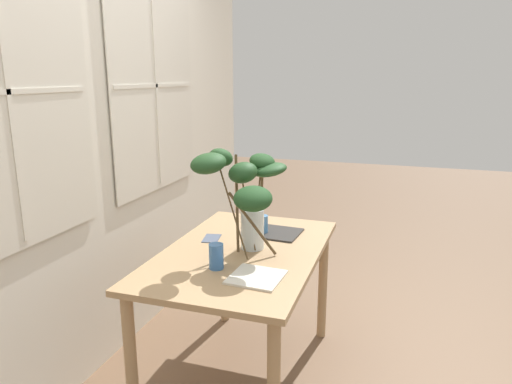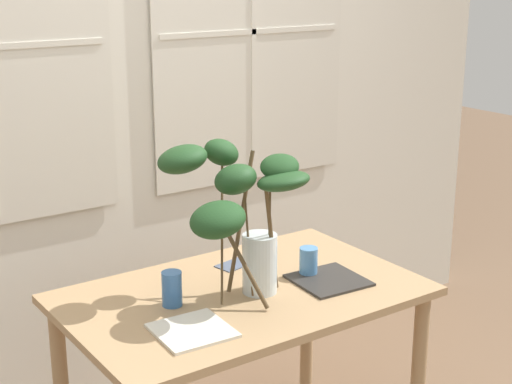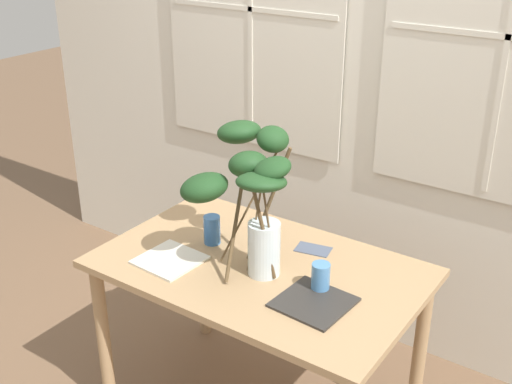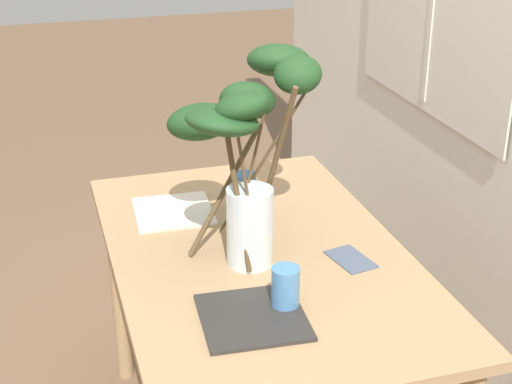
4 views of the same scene
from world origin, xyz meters
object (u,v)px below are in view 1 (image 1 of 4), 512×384
Objects in this scene: vase_with_branches at (245,189)px; plate_square_right at (278,233)px; plate_square_left at (256,277)px; drinking_glass_blue_left at (216,256)px; drinking_glass_blue_right at (262,225)px; dining_table at (243,269)px.

plate_square_right is at bearing -12.96° from vase_with_branches.
vase_with_branches reaches higher than plate_square_left.
drinking_glass_blue_left reaches higher than drinking_glass_blue_right.
plate_square_right is (0.35, -0.08, -0.34)m from vase_with_branches.
drinking_glass_blue_left is at bearing 172.00° from dining_table.
plate_square_right is (0.03, -0.09, -0.05)m from drinking_glass_blue_right.
dining_table is 5.44× the size of plate_square_left.
plate_square_left and plate_square_right have the same top height.
plate_square_left reaches higher than dining_table.
vase_with_branches is 0.44m from drinking_glass_blue_right.
plate_square_right is at bearing 6.32° from plate_square_left.
plate_square_left is (-0.60, -0.16, -0.05)m from drinking_glass_blue_right.
drinking_glass_blue_left is at bearing 165.71° from plate_square_right.
drinking_glass_blue_right reaches higher than plate_square_left.
dining_table is 0.45m from vase_with_branches.
vase_with_branches is at bearing 167.04° from plate_square_right.
drinking_glass_blue_right is at bearing -5.89° from drinking_glass_blue_left.
vase_with_branches is 0.37m from drinking_glass_blue_left.
drinking_glass_blue_right is (0.29, -0.02, 0.16)m from dining_table.
drinking_glass_blue_right is 0.63m from plate_square_left.
drinking_glass_blue_left is 0.50× the size of plate_square_right.
drinking_glass_blue_left is 0.60m from plate_square_right.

